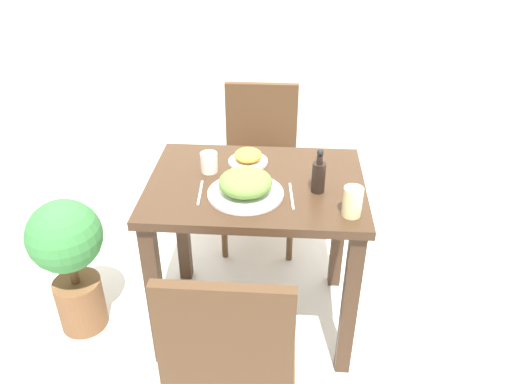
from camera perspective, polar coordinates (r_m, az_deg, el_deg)
ground_plane at (r=2.51m, az=-0.00°, el=-14.00°), size 16.00×16.00×0.00m
dining_table at (r=2.11m, az=-0.00°, el=-2.22°), size 0.88×0.65×0.76m
chair_near at (r=1.70m, az=-2.92°, el=-17.91°), size 0.42×0.42×0.89m
chair_far at (r=2.78m, az=0.47°, el=3.97°), size 0.42×0.42×0.89m
food_plate at (r=1.92m, az=-1.21°, el=0.84°), size 0.30×0.30×0.10m
side_plate at (r=2.16m, az=-0.92°, el=4.00°), size 0.17×0.17×0.06m
drink_cup at (r=2.10m, az=-5.39°, el=3.39°), size 0.07×0.07×0.09m
juice_glass at (r=1.83m, az=10.97°, el=-1.10°), size 0.07×0.07×0.11m
sauce_bottle at (r=1.95m, az=7.17°, el=1.89°), size 0.05×0.05×0.18m
fork_utensil at (r=1.97m, az=-6.40°, el=-0.06°), size 0.02×0.18×0.00m
spoon_utensil at (r=1.94m, az=4.07°, el=-0.44°), size 0.02×0.19×0.00m
potted_plant_left at (r=2.34m, az=-20.57°, el=-6.76°), size 0.32×0.32×0.68m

